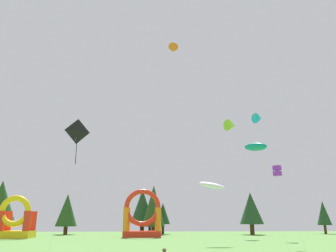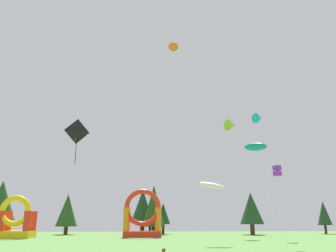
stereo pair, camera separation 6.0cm
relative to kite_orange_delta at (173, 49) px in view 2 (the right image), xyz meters
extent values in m
cone|color=orange|center=(-0.01, 0.00, 0.02)|extent=(1.44, 1.44, 1.52)
cylinder|color=silver|center=(4.54, 0.14, -13.07)|extent=(9.10, 0.28, 26.18)
ellipsoid|color=#0C7F7A|center=(5.75, -15.84, -17.32)|extent=(2.01, 2.89, 1.17)
cylinder|color=silver|center=(6.32, -17.31, -21.74)|extent=(1.16, 2.95, 8.83)
ellipsoid|color=white|center=(4.76, -0.95, -19.13)|extent=(3.44, 1.63, 1.54)
cylinder|color=silver|center=(3.22, -0.79, -22.64)|extent=(3.09, 0.33, 7.03)
cone|color=#8CD826|center=(12.77, 19.46, -5.59)|extent=(2.99, 3.01, 2.40)
cylinder|color=silver|center=(14.77, 15.65, -15.87)|extent=(4.02, 7.63, 20.57)
cylinder|color=silver|center=(5.14, -17.12, -12.42)|extent=(6.01, 6.96, 27.48)
cylinder|color=silver|center=(-4.54, -14.07, -12.82)|extent=(5.82, 6.55, 26.67)
cone|color=#19B7CC|center=(16.45, 14.13, -5.70)|extent=(2.54, 2.52, 2.03)
cylinder|color=silver|center=(18.39, 10.73, -15.93)|extent=(3.90, 6.81, 20.46)
cube|color=purple|center=(11.37, -5.72, -18.21)|extent=(0.96, 0.96, 0.52)
cube|color=purple|center=(11.37, -5.72, -17.58)|extent=(0.96, 0.96, 0.52)
cylinder|color=silver|center=(12.08, -6.86, -22.02)|extent=(1.44, 2.29, 8.26)
pyramid|color=black|center=(-8.17, -20.04, -17.34)|extent=(1.28, 0.82, 1.28)
cylinder|color=black|center=(-8.21, -19.96, -18.44)|extent=(0.04, 0.04, 2.22)
cylinder|color=silver|center=(-9.00, -19.68, -21.74)|extent=(1.58, 0.57, 8.83)
sphere|color=brown|center=(-2.35, -25.34, -24.68)|extent=(0.21, 0.21, 0.21)
cube|color=red|center=(-4.13, 17.84, -25.67)|extent=(6.45, 3.66, 0.97)
cylinder|color=orange|center=(-6.84, 16.53, -23.22)|extent=(1.02, 1.02, 3.92)
cylinder|color=orange|center=(-1.42, 16.53, -23.22)|extent=(1.02, 1.02, 3.92)
cylinder|color=orange|center=(-6.84, 19.16, -23.22)|extent=(1.02, 1.02, 3.92)
cylinder|color=orange|center=(-1.42, 19.16, -23.22)|extent=(1.02, 1.02, 3.92)
torus|color=red|center=(-4.13, 16.53, -21.26)|extent=(6.24, 0.82, 6.24)
cube|color=yellow|center=(-24.51, 15.62, -25.58)|extent=(5.22, 4.10, 1.14)
cylinder|color=red|center=(-26.55, 14.14, -23.47)|extent=(1.15, 1.15, 3.09)
cylinder|color=red|center=(-22.47, 14.14, -23.47)|extent=(1.15, 1.15, 3.09)
cylinder|color=red|center=(-26.55, 17.09, -23.47)|extent=(1.15, 1.15, 3.09)
cylinder|color=red|center=(-22.47, 17.09, -23.47)|extent=(1.15, 1.15, 3.09)
torus|color=yellow|center=(-24.51, 14.14, -21.92)|extent=(4.99, 0.92, 4.99)
cone|color=#234C1E|center=(-32.52, 27.63, -19.56)|extent=(5.86, 5.86, 7.71)
cylinder|color=#4C331E|center=(-19.42, 27.91, -25.36)|extent=(0.76, 0.76, 1.58)
cone|color=#234C1E|center=(-19.42, 27.91, -21.41)|extent=(4.24, 4.24, 6.32)
cylinder|color=#4C331E|center=(-4.33, 28.92, -25.07)|extent=(0.86, 0.86, 2.17)
cone|color=#1E4221|center=(-4.33, 28.92, -20.58)|extent=(4.76, 4.76, 6.80)
cylinder|color=#4C331E|center=(-2.77, 27.87, -25.31)|extent=(0.53, 0.53, 1.69)
cone|color=#234C1E|center=(-2.77, 27.87, -22.30)|extent=(2.95, 2.95, 4.33)
cylinder|color=#4C331E|center=(-2.07, 24.81, -25.36)|extent=(0.80, 0.80, 1.58)
cone|color=#234C1E|center=(-2.07, 24.81, -20.65)|extent=(4.46, 4.46, 7.85)
cylinder|color=#4C331E|center=(-1.46, 28.31, -25.10)|extent=(0.49, 0.49, 2.11)
cone|color=#193819|center=(-1.46, 28.31, -21.61)|extent=(2.74, 2.74, 4.88)
cylinder|color=#4C331E|center=(-0.03, 29.74, -25.17)|extent=(0.54, 0.54, 1.96)
cone|color=#1E4221|center=(-0.03, 29.74, -22.06)|extent=(2.97, 2.97, 4.26)
cylinder|color=#4C331E|center=(17.39, 25.37, -25.15)|extent=(0.85, 0.85, 2.00)
cone|color=#1E4221|center=(17.39, 25.37, -21.08)|extent=(4.73, 4.73, 6.16)
cylinder|color=#4C331E|center=(33.82, 28.50, -25.27)|extent=(0.53, 0.53, 1.77)
cone|color=#1E4221|center=(33.82, 28.50, -21.94)|extent=(2.92, 2.92, 4.90)
camera|label=1|loc=(-3.22, -43.33, -23.18)|focal=36.31mm
camera|label=2|loc=(-3.16, -43.33, -23.18)|focal=36.31mm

